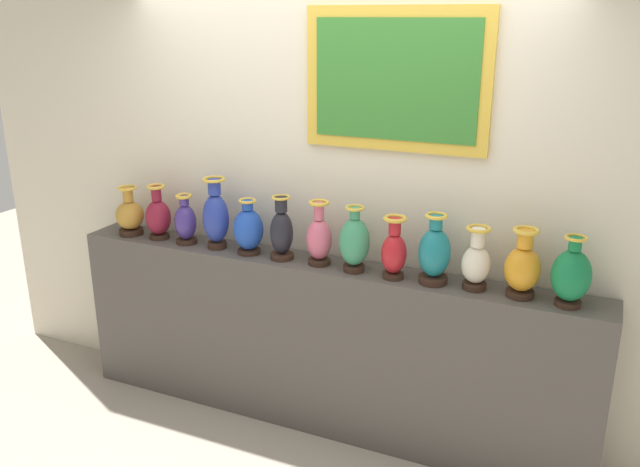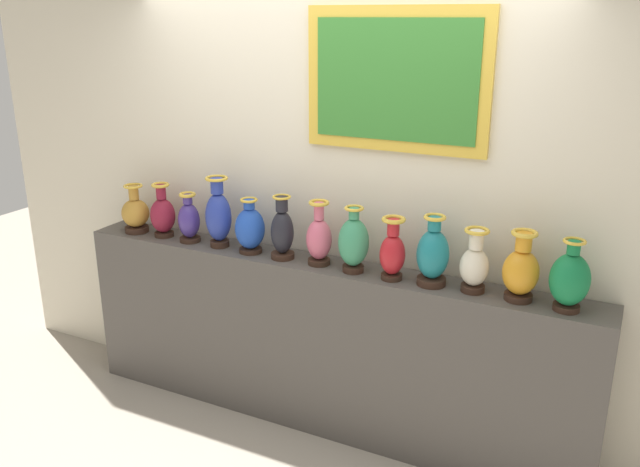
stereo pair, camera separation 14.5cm
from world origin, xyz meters
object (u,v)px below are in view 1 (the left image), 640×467
(vase_ochre, at_px, (130,215))
(vase_cobalt, at_px, (216,217))
(vase_indigo, at_px, (185,222))
(vase_onyx, at_px, (282,232))
(vase_rose, at_px, (319,238))
(vase_crimson, at_px, (394,251))
(vase_burgundy, at_px, (158,216))
(vase_amber, at_px, (523,267))
(vase_jade, at_px, (354,242))
(vase_emerald, at_px, (571,275))
(vase_sapphire, at_px, (248,229))
(vase_teal, at_px, (434,253))
(vase_ivory, at_px, (476,262))

(vase_ochre, distance_m, vase_cobalt, 0.65)
(vase_indigo, relative_size, vase_cobalt, 0.72)
(vase_onyx, xyz_separation_m, vase_rose, (0.23, 0.01, -0.01))
(vase_cobalt, relative_size, vase_crimson, 1.26)
(vase_burgundy, distance_m, vase_rose, 1.10)
(vase_ochre, height_order, vase_amber, vase_amber)
(vase_jade, distance_m, vase_emerald, 1.11)
(vase_sapphire, bearing_deg, vase_emerald, -0.47)
(vase_indigo, distance_m, vase_cobalt, 0.23)
(vase_rose, xyz_separation_m, vase_teal, (0.66, -0.00, 0.01))
(vase_ivory, bearing_deg, vase_indigo, -179.66)
(vase_amber, relative_size, vase_emerald, 1.01)
(vase_indigo, height_order, vase_teal, vase_teal)
(vase_cobalt, height_order, vase_crimson, vase_cobalt)
(vase_burgundy, relative_size, vase_onyx, 0.93)
(vase_indigo, relative_size, vase_ivory, 0.93)
(vase_ochre, xyz_separation_m, vase_cobalt, (0.64, 0.01, 0.07))
(vase_sapphire, distance_m, vase_emerald, 1.78)
(vase_ivory, height_order, vase_emerald, vase_emerald)
(vase_burgundy, distance_m, vase_indigo, 0.21)
(vase_onyx, height_order, vase_crimson, vase_onyx)
(vase_indigo, distance_m, vase_sapphire, 0.44)
(vase_indigo, xyz_separation_m, vase_rose, (0.89, 0.01, 0.02))
(vase_cobalt, height_order, vase_rose, vase_cobalt)
(vase_sapphire, xyz_separation_m, vase_amber, (1.55, 0.01, 0.01))
(vase_cobalt, bearing_deg, vase_jade, -1.01)
(vase_cobalt, xyz_separation_m, vase_amber, (1.77, 0.00, -0.04))
(vase_ivory, height_order, vase_amber, vase_amber)
(vase_burgundy, height_order, vase_sapphire, vase_burgundy)
(vase_indigo, height_order, vase_sapphire, vase_sapphire)
(vase_teal, bearing_deg, vase_crimson, -174.08)
(vase_onyx, distance_m, vase_amber, 1.33)
(vase_ivory, bearing_deg, vase_jade, -178.16)
(vase_cobalt, xyz_separation_m, vase_teal, (1.33, -0.00, -0.03))
(vase_indigo, bearing_deg, vase_sapphire, 0.13)
(vase_ochre, distance_m, vase_onyx, 1.09)
(vase_sapphire, relative_size, vase_crimson, 0.96)
(vase_crimson, distance_m, vase_emerald, 0.88)
(vase_ochre, distance_m, vase_jade, 1.54)
(vase_ivory, bearing_deg, vase_teal, -177.88)
(vase_sapphire, bearing_deg, vase_indigo, -179.87)
(vase_burgundy, xyz_separation_m, vase_cobalt, (0.43, -0.00, 0.05))
(vase_cobalt, height_order, vase_amber, vase_cobalt)
(vase_indigo, bearing_deg, vase_teal, 0.09)
(vase_burgundy, height_order, vase_ivory, vase_burgundy)
(vase_ivory, xyz_separation_m, vase_emerald, (0.46, -0.02, 0.01))
(vase_burgundy, xyz_separation_m, vase_rose, (1.10, 0.00, 0.01))
(vase_jade, bearing_deg, vase_rose, 175.47)
(vase_cobalt, relative_size, vase_amber, 1.21)
(vase_sapphire, height_order, vase_emerald, vase_emerald)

